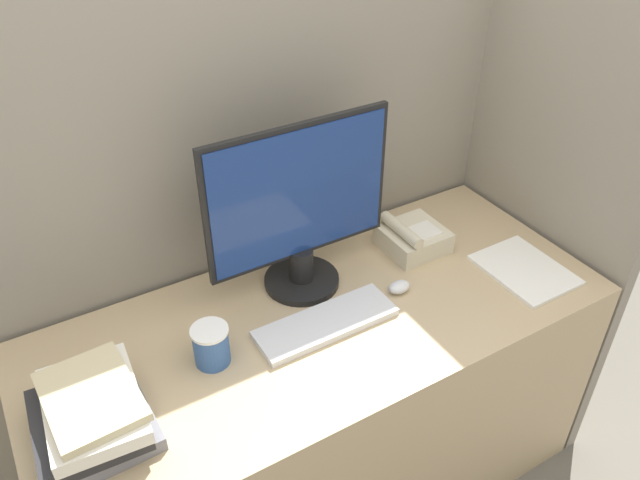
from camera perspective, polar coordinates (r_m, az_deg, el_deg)
cubicle_panel_rear at (r=1.94m, az=-5.52°, el=2.00°), size 2.03×0.04×1.75m
cubicle_panel_right at (r=2.17m, az=19.60°, el=3.80°), size 0.04×0.75×1.75m
desk at (r=2.02m, az=0.26°, el=-15.02°), size 1.63×0.69×0.77m
monitor at (r=1.70m, az=-1.86°, el=2.51°), size 0.55×0.22×0.51m
keyboard at (r=1.70m, az=0.55°, el=-7.59°), size 0.39×0.13×0.02m
mouse at (r=1.82m, az=7.25°, el=-4.28°), size 0.07×0.05×0.03m
coffee_cup at (r=1.60m, az=-9.92°, el=-9.46°), size 0.10×0.10×0.11m
book_stack at (r=1.51m, az=-20.08°, el=-14.84°), size 0.26×0.30×0.14m
desk_telephone at (r=1.98m, az=8.42°, el=0.20°), size 0.19×0.18×0.11m
paper_pile at (r=1.99m, az=18.20°, el=-2.61°), size 0.21×0.28×0.01m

